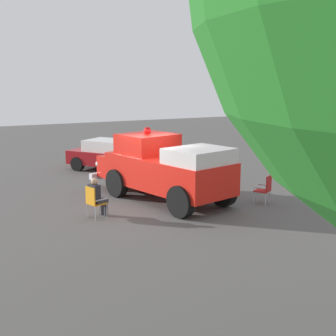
# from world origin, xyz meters

# --- Properties ---
(ground_plane) EXTENTS (60.00, 60.00, 0.00)m
(ground_plane) POSITION_xyz_m (0.00, 0.00, 0.00)
(ground_plane) COLOR #514F4C
(vintage_fire_truck) EXTENTS (3.66, 6.30, 2.59)m
(vintage_fire_truck) POSITION_xyz_m (-0.54, -0.17, 1.20)
(vintage_fire_truck) COLOR black
(vintage_fire_truck) RESTS_ON ground
(classic_hot_rod) EXTENTS (4.07, 4.61, 1.46)m
(classic_hot_rod) POSITION_xyz_m (-0.76, -6.08, 0.75)
(classic_hot_rod) COLOR black
(classic_hot_rod) RESTS_ON ground
(lawn_chair_near_truck) EXTENTS (0.62, 0.62, 1.02)m
(lawn_chair_near_truck) POSITION_xyz_m (2.41, 0.83, 0.59)
(lawn_chair_near_truck) COLOR #B7BABF
(lawn_chair_near_truck) RESTS_ON ground
(lawn_chair_by_car) EXTENTS (0.68, 0.68, 1.02)m
(lawn_chair_by_car) POSITION_xyz_m (-3.48, 1.92, 0.59)
(lawn_chair_by_car) COLOR #B7BABF
(lawn_chair_by_car) RESTS_ON ground
(lawn_chair_spare) EXTENTS (0.57, 0.56, 1.02)m
(lawn_chair_spare) POSITION_xyz_m (-0.71, -3.10, 0.59)
(lawn_chair_spare) COLOR #B7BABF
(lawn_chair_spare) RESTS_ON ground
(spectator_seated) EXTENTS (0.62, 0.52, 1.29)m
(spectator_seated) POSITION_xyz_m (2.28, 0.79, 0.70)
(spectator_seated) COLOR #383842
(spectator_seated) RESTS_ON ground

